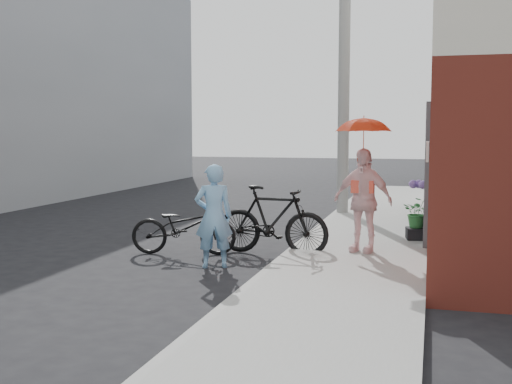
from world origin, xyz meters
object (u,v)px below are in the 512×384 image
at_px(utility_pole, 344,75).
at_px(bike_right, 273,220).
at_px(officer, 214,216).
at_px(kimono_woman, 363,200).
at_px(planter, 417,234).
at_px(bike_left, 184,227).

xyz_separation_m(utility_pole, bike_right, (-0.50, -5.19, -2.90)).
height_order(officer, bike_right, officer).
bearing_deg(kimono_woman, planter, 77.11).
bearing_deg(bike_left, utility_pole, -30.11).
relative_size(utility_pole, bike_left, 3.84).
xyz_separation_m(kimono_woman, planter, (0.87, 1.52, -0.76)).
bearing_deg(bike_right, utility_pole, -1.91).
height_order(officer, kimono_woman, kimono_woman).
distance_m(officer, kimono_woman, 2.53).
relative_size(utility_pole, bike_right, 3.53).
relative_size(officer, kimono_woman, 0.94).
relative_size(bike_right, kimono_woman, 1.15).
distance_m(utility_pole, bike_left, 6.66).
distance_m(officer, bike_left, 1.26).
distance_m(utility_pole, officer, 7.09).
relative_size(officer, bike_left, 0.89).
distance_m(utility_pole, bike_right, 5.97).
bearing_deg(officer, bike_left, -68.96).
xyz_separation_m(officer, planter, (3.03, 2.82, -0.58)).
bearing_deg(bike_right, kimono_woman, -85.07).
distance_m(kimono_woman, planter, 1.90).
xyz_separation_m(officer, bike_left, (-0.85, 0.86, -0.33)).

